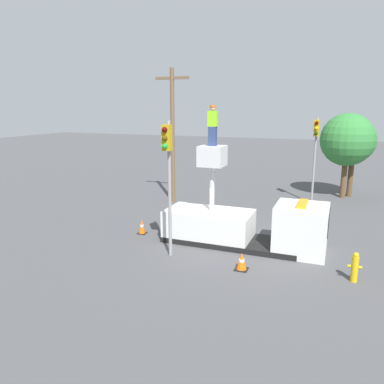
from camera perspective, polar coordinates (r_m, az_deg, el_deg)
name	(u,v)px	position (r m, az deg, el deg)	size (l,w,h in m)	color
ground_plane	(231,243)	(17.32, 5.93, -7.76)	(120.00, 120.00, 0.00)	#4C4C4F
bucket_truck	(244,226)	(16.88, 7.91, -5.09)	(7.16, 2.15, 4.40)	black
worker	(213,126)	(16.52, 3.17, 10.08)	(0.40, 0.26, 1.75)	navy
traffic_light_pole	(168,163)	(14.76, -3.70, 4.47)	(0.34, 0.57, 5.56)	gray
traffic_light_across	(316,144)	(24.63, 18.31, 7.03)	(0.34, 0.57, 5.47)	gray
fire_hydrant	(355,267)	(14.64, 23.56, -10.47)	(0.48, 0.24, 1.10)	gold
traffic_cone_rear	(142,227)	(18.55, -7.64, -5.26)	(0.40, 0.40, 0.74)	black
traffic_cone_curbside	(242,262)	(14.59, 7.57, -10.48)	(0.49, 0.49, 0.68)	black
tree_left_bg	(347,140)	(27.15, 22.57, 7.33)	(3.50, 3.50, 5.71)	brown
tree_right_bg	(354,141)	(27.74, 23.42, 7.14)	(2.94, 2.94, 5.34)	brown
utility_pole	(173,132)	(23.90, -2.97, 9.10)	(2.20, 0.26, 8.41)	brown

